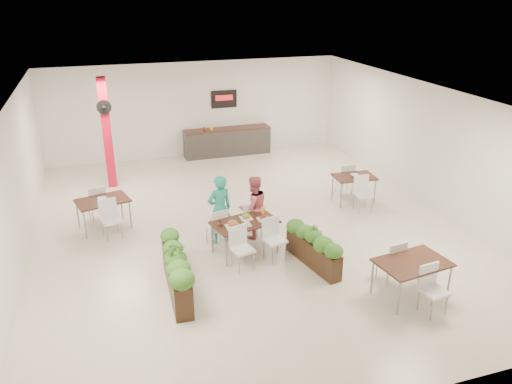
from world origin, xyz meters
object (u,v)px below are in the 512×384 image
at_px(side_table_b, 354,181).
at_px(side_table_a, 103,204).
at_px(service_counter, 227,141).
at_px(diner_man, 220,209).
at_px(diner_woman, 253,207).
at_px(planter_right, 313,245).
at_px(main_table, 245,226).
at_px(side_table_c, 412,267).
at_px(red_column, 107,132).
at_px(planter_left, 176,268).

bearing_deg(side_table_b, side_table_a, 179.88).
height_order(service_counter, diner_man, service_counter).
bearing_deg(diner_woman, diner_man, -12.97).
xyz_separation_m(diner_man, planter_right, (1.61, -1.62, -0.33)).
distance_m(service_counter, main_table, 7.02).
relative_size(service_counter, planter_right, 1.73).
bearing_deg(main_table, side_table_b, 26.33).
xyz_separation_m(service_counter, diner_woman, (-0.99, -6.22, 0.27)).
xyz_separation_m(main_table, planter_right, (1.22, -0.97, -0.15)).
height_order(diner_man, side_table_c, diner_man).
relative_size(red_column, diner_man, 1.97).
distance_m(main_table, side_table_b, 4.05).
bearing_deg(side_table_a, service_counter, 33.08).
bearing_deg(diner_man, side_table_c, 118.77).
relative_size(main_table, side_table_c, 1.12).
xyz_separation_m(side_table_a, side_table_b, (6.54, -0.39, -0.01)).
bearing_deg(side_table_c, red_column, 116.35).
height_order(planter_right, side_table_a, side_table_a).
relative_size(planter_right, side_table_b, 1.06).
height_order(service_counter, diner_woman, service_counter).
relative_size(main_table, side_table_b, 1.13).
distance_m(side_table_a, side_table_c, 7.22).
distance_m(red_column, diner_man, 4.95).
xyz_separation_m(diner_man, side_table_c, (2.89, -3.24, -0.18)).
bearing_deg(planter_left, diner_man, 53.78).
xyz_separation_m(service_counter, planter_left, (-3.09, -7.99, 0.03)).
xyz_separation_m(red_column, planter_left, (0.91, -6.12, -1.12)).
bearing_deg(main_table, side_table_a, 143.12).
distance_m(red_column, planter_left, 6.29).
xyz_separation_m(side_table_b, side_table_c, (-1.12, -4.38, 0.01)).
xyz_separation_m(side_table_a, side_table_c, (5.42, -4.77, 0.00)).
height_order(service_counter, side_table_a, service_counter).
height_order(diner_woman, planter_left, diner_woman).
distance_m(diner_woman, planter_right, 1.83).
bearing_deg(planter_right, diner_man, 134.71).
bearing_deg(planter_left, side_table_c, -19.41).
height_order(main_table, diner_man, diner_man).
height_order(red_column, planter_right, red_column).
relative_size(side_table_a, side_table_b, 1.02).
distance_m(red_column, diner_woman, 5.37).
bearing_deg(side_table_c, service_counter, 89.12).
distance_m(diner_man, side_table_a, 2.96).
height_order(planter_left, planter_right, planter_left).
height_order(red_column, side_table_a, red_column).
height_order(diner_woman, planter_right, diner_woman).
bearing_deg(diner_woman, planter_left, 27.19).
bearing_deg(red_column, main_table, -62.62).
distance_m(service_counter, planter_left, 8.56).
distance_m(diner_woman, planter_left, 2.75).
bearing_deg(service_counter, side_table_a, -132.61).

